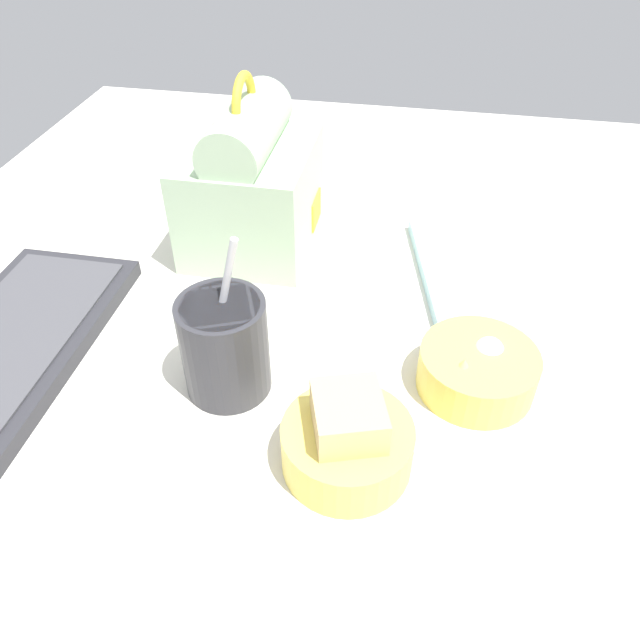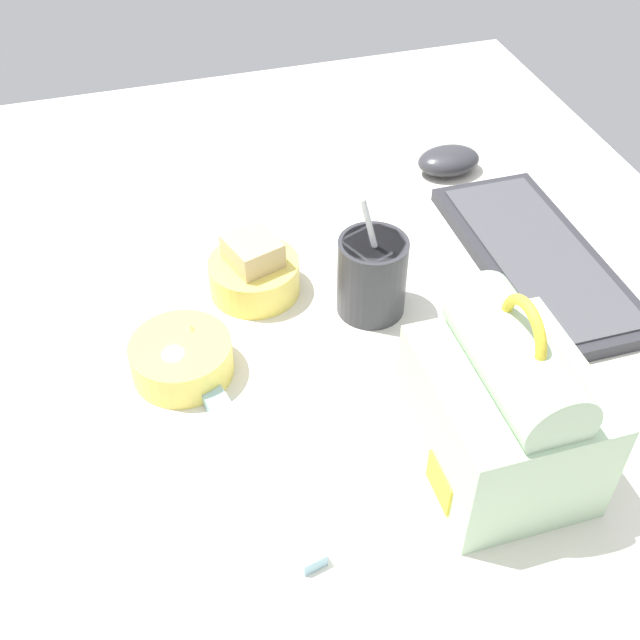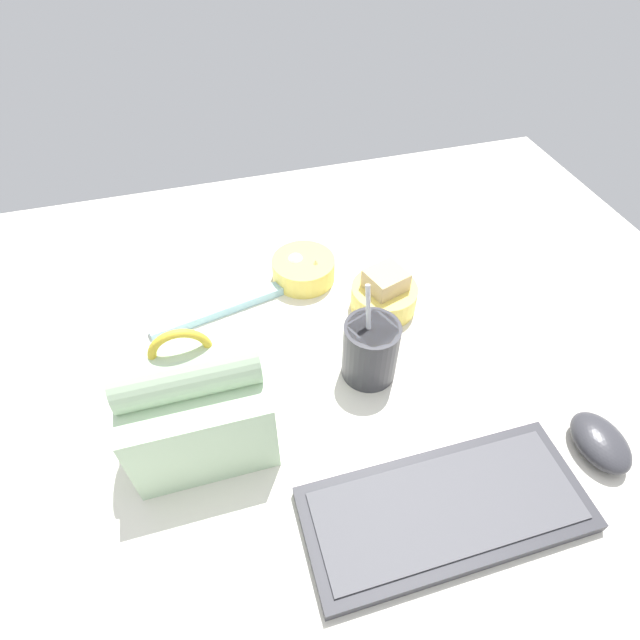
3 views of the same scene
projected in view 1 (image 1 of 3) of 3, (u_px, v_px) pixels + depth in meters
The scene contains 7 objects.
desk_surface at pixel (302, 370), 64.57cm from camera, with size 140.00×110.00×2.00cm.
keyboard at pixel (1, 358), 63.04cm from camera, with size 35.31×14.98×2.10cm.
lunch_bag at pixel (251, 184), 76.10cm from camera, with size 18.02×15.09×21.63cm.
soup_cup at pixel (225, 345), 58.26cm from camera, with size 8.30×8.30×16.89cm.
bento_bowl_sandwich at pixel (347, 441), 52.57cm from camera, with size 11.28×11.28×7.85cm.
bento_bowl_snacks at pixel (477, 373), 59.65cm from camera, with size 11.42×11.42×5.18cm.
chopstick_case at pixel (433, 277), 73.98cm from camera, with size 23.69×7.49×1.60cm.
Camera 1 is at (-44.72, -10.25, 46.77)cm, focal length 35.00 mm.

